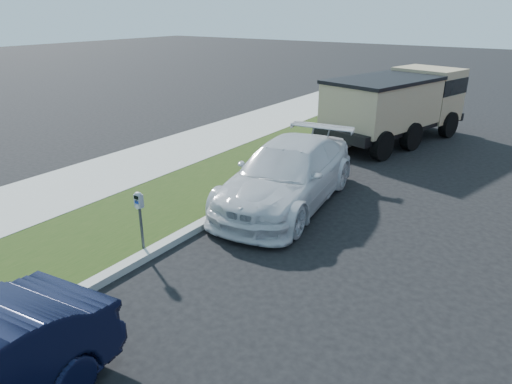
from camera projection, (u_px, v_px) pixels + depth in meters
The scene contains 5 objects.
ground at pixel (287, 272), 8.67m from camera, with size 120.00×120.00×0.00m, color black.
streetside at pixel (156, 181), 13.10m from camera, with size 6.12×50.00×0.15m.
parking_meter at pixel (139, 208), 8.96m from camera, with size 0.18×0.13×1.24m.
white_wagon at pixel (289, 174), 11.52m from camera, with size 2.20×5.42×1.57m, color silver.
dump_truck at pixel (399, 103), 16.97m from camera, with size 3.88×6.80×2.52m.
Camera 1 is at (3.74, -6.49, 4.66)m, focal length 32.00 mm.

